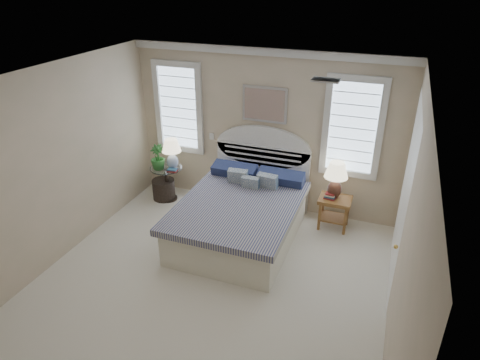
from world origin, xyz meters
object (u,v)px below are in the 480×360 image
floor_pot (164,189)px  side_table_left (167,180)px  lamp_left (172,150)px  lamp_right (336,176)px  nightstand_right (335,206)px  bed (242,213)px

floor_pot → side_table_left: bearing=-1.0°
floor_pot → lamp_left: lamp_left is taller
side_table_left → lamp_right: lamp_right is taller
side_table_left → nightstand_right: size_ratio=1.19×
bed → side_table_left: bed is taller
side_table_left → lamp_left: (0.13, 0.03, 0.57)m
bed → floor_pot: size_ratio=5.69×
nightstand_right → lamp_left: lamp_left is taller
nightstand_right → lamp_left: 2.88m
lamp_right → bed: bearing=-149.7°
side_table_left → bed: bearing=-19.7°
lamp_left → bed: bearing=-22.1°
bed → nightstand_right: bearing=28.0°
bed → side_table_left: bearing=160.3°
bed → floor_pot: bearing=161.1°
nightstand_right → lamp_right: 0.51m
bed → nightstand_right: bed is taller
side_table_left → nightstand_right: (2.95, 0.10, -0.00)m
side_table_left → nightstand_right: bearing=1.9°
side_table_left → floor_pot: side_table_left is taller
floor_pot → bed: bearing=-18.9°
nightstand_right → lamp_left: bearing=-178.5°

